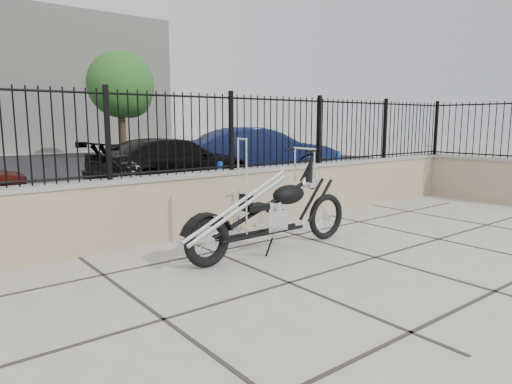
{
  "coord_description": "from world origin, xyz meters",
  "views": [
    {
      "loc": [
        -3.21,
        -3.5,
        1.74
      ],
      "look_at": [
        0.58,
        1.33,
        0.78
      ],
      "focal_mm": 32.0,
      "sensor_mm": 36.0,
      "label": 1
    }
  ],
  "objects": [
    {
      "name": "bollard_b",
      "position": [
        2.08,
        4.45,
        0.45
      ],
      "size": [
        0.12,
        0.12,
        0.9
      ],
      "primitive_type": "cylinder",
      "rotation": [
        0.0,
        0.0,
        0.17
      ],
      "color": "blue",
      "rests_on": "ground_plane"
    },
    {
      "name": "car_blue",
      "position": [
        5.59,
        7.53,
        0.78
      ],
      "size": [
        4.99,
        3.16,
        1.55
      ],
      "primitive_type": "imported",
      "rotation": [
        0.0,
        0.0,
        1.22
      ],
      "color": "#10193D",
      "rests_on": "parking_lot"
    },
    {
      "name": "ground_plane",
      "position": [
        0.0,
        0.0,
        0.0
      ],
      "size": [
        90.0,
        90.0,
        0.0
      ],
      "primitive_type": "plane",
      "color": "#99968E",
      "rests_on": "ground"
    },
    {
      "name": "bollard_c",
      "position": [
        5.97,
        4.65,
        0.48
      ],
      "size": [
        0.14,
        0.14,
        0.96
      ],
      "primitive_type": "cylinder",
      "rotation": [
        0.0,
        0.0,
        0.28
      ],
      "color": "blue",
      "rests_on": "ground_plane"
    },
    {
      "name": "chopper_motorcycle",
      "position": [
        0.58,
        1.03,
        0.78
      ],
      "size": [
        2.61,
        0.5,
        1.56
      ],
      "primitive_type": null,
      "rotation": [
        0.0,
        0.0,
        0.02
      ],
      "color": "black",
      "rests_on": "ground_plane"
    },
    {
      "name": "wall_return",
      "position": [
        6.85,
        1.3,
        0.48
      ],
      "size": [
        0.36,
        2.5,
        0.96
      ],
      "primitive_type": "cube",
      "color": "gray",
      "rests_on": "ground_plane"
    },
    {
      "name": "tree_right",
      "position": [
        4.89,
        16.58,
        3.49
      ],
      "size": [
        2.95,
        2.95,
        4.98
      ],
      "rotation": [
        0.0,
        0.0,
        0.18
      ],
      "color": "#382619",
      "rests_on": "ground_plane"
    },
    {
      "name": "retaining_wall",
      "position": [
        0.0,
        2.5,
        0.48
      ],
      "size": [
        14.0,
        0.36,
        0.96
      ],
      "primitive_type": "cube",
      "color": "gray",
      "rests_on": "ground_plane"
    },
    {
      "name": "car_black",
      "position": [
        2.41,
        7.1,
        0.66
      ],
      "size": [
        4.72,
        2.38,
        1.31
      ],
      "primitive_type": "imported",
      "rotation": [
        0.0,
        0.0,
        1.69
      ],
      "color": "black",
      "rests_on": "parking_lot"
    },
    {
      "name": "fence_return",
      "position": [
        6.85,
        1.3,
        1.56
      ],
      "size": [
        0.08,
        2.3,
        1.2
      ],
      "primitive_type": "cube",
      "color": "black",
      "rests_on": "wall_return"
    },
    {
      "name": "iron_fence",
      "position": [
        0.0,
        2.5,
        1.56
      ],
      "size": [
        14.0,
        0.08,
        1.2
      ],
      "primitive_type": "cube",
      "color": "black",
      "rests_on": "retaining_wall"
    },
    {
      "name": "parking_lot",
      "position": [
        0.0,
        12.5,
        0.0
      ],
      "size": [
        30.0,
        30.0,
        0.0
      ],
      "primitive_type": "plane",
      "color": "black",
      "rests_on": "ground"
    }
  ]
}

